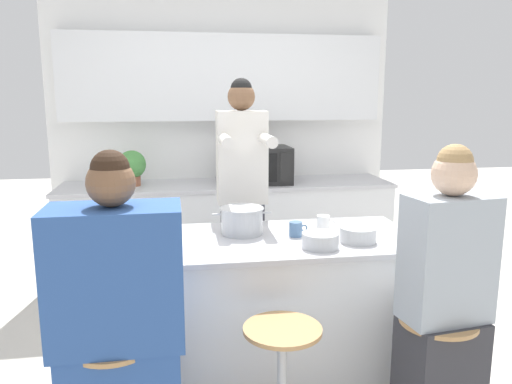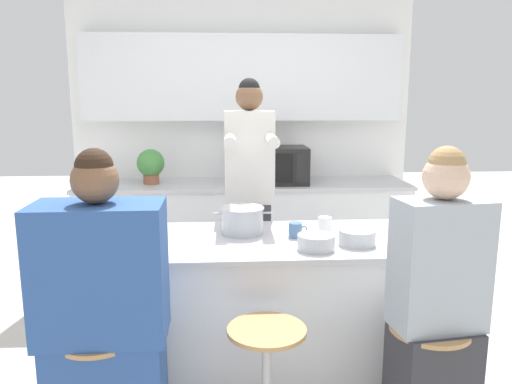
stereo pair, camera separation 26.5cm
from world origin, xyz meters
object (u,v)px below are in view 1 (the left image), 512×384
person_cooking (242,211)px  potted_plant (132,166)px  person_seated_near (443,316)px  bar_stool_rightmost (434,382)px  coffee_cup_far (323,223)px  fruit_bowl (358,235)px  microwave (259,165)px  coffee_cup_near (296,229)px  person_wrapped_blanket (120,338)px  cooking_pot (242,221)px  kitchen_island (258,311)px

person_cooking → potted_plant: bearing=129.0°
person_cooking → person_seated_near: size_ratio=1.22×
bar_stool_rightmost → coffee_cup_far: size_ratio=6.05×
fruit_bowl → microwave: size_ratio=0.37×
coffee_cup_near → potted_plant: bearing=122.4°
microwave → person_wrapped_blanket: bearing=-113.1°
coffee_cup_near → microwave: bearing=87.9°
fruit_bowl → coffee_cup_near: size_ratio=1.86×
person_cooking → person_seated_near: (0.75, -1.30, -0.22)m
bar_stool_rightmost → coffee_cup_near: (-0.50, 0.70, 0.58)m
person_cooking → person_wrapped_blanket: size_ratio=1.22×
person_seated_near → person_cooking: bearing=113.0°
person_seated_near → potted_plant: bearing=116.7°
person_seated_near → microwave: size_ratio=2.77×
cooking_pot → potted_plant: 1.69m
bar_stool_rightmost → microwave: bearing=101.0°
coffee_cup_far → microwave: microwave is taller
coffee_cup_far → microwave: size_ratio=0.21×
person_cooking → coffee_cup_far: 0.67m
fruit_bowl → coffee_cup_far: size_ratio=1.80×
microwave → coffee_cup_far: bearing=-85.3°
cooking_pot → person_seated_near: bearing=-44.1°
person_seated_near → coffee_cup_near: 0.91m
fruit_bowl → coffee_cup_far: 0.27m
coffee_cup_far → person_wrapped_blanket: bearing=-145.0°
coffee_cup_near → coffee_cup_far: 0.20m
kitchen_island → person_wrapped_blanket: size_ratio=1.23×
person_cooking → microwave: person_cooking is taller
potted_plant → microwave: bearing=-1.9°
microwave → kitchen_island: bearing=-99.9°
fruit_bowl → microwave: microwave is taller
person_cooking → person_seated_near: bearing=-58.9°
cooking_pot → fruit_bowl: 0.66m
cooking_pot → bar_stool_rightmost: bearing=-45.0°
coffee_cup_near → coffee_cup_far: size_ratio=0.97×
kitchen_island → cooking_pot: bearing=124.5°
person_seated_near → cooking_pot: (-0.82, 0.80, 0.29)m
person_cooking → person_wrapped_blanket: (-0.69, -1.30, -0.21)m
person_cooking → bar_stool_rightmost: bearing=-59.7°
person_wrapped_blanket → fruit_bowl: (1.22, 0.53, 0.24)m
person_wrapped_blanket → microwave: 2.51m
cooking_pot → microwave: (0.35, 1.48, 0.11)m
person_wrapped_blanket → potted_plant: (-0.12, 2.32, 0.40)m
cooking_pot → microwave: size_ratio=0.64×
cooking_pot → coffee_cup_near: size_ratio=3.20×
coffee_cup_near → person_wrapped_blanket: bearing=-142.7°
bar_stool_rightmost → cooking_pot: (-0.80, 0.80, 0.61)m
coffee_cup_far → potted_plant: potted_plant is taller
bar_stool_rightmost → cooking_pot: size_ratio=1.95×
cooking_pot → fruit_bowl: (0.60, -0.26, -0.04)m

